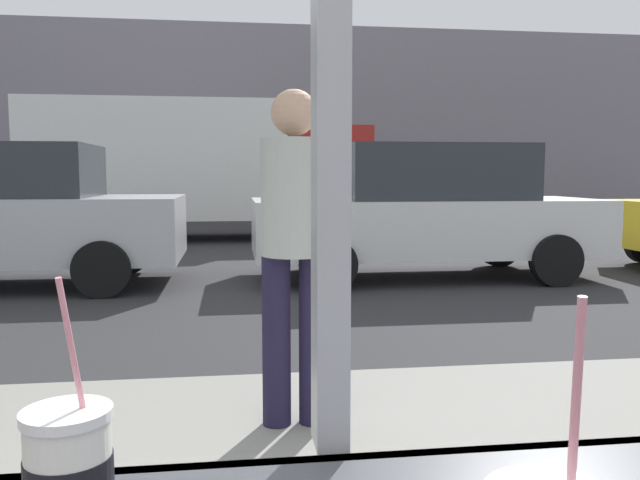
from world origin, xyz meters
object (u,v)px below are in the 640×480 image
box_truck (196,165)px  pedestrian (294,236)px  parked_car_silver (2,215)px  parked_car_white (427,211)px  soda_cup_left (69,471)px

box_truck → pedestrian: bearing=-84.4°
box_truck → pedestrian: 10.77m
pedestrian → parked_car_silver: bearing=120.9°
box_truck → pedestrian: size_ratio=4.24×
parked_car_white → box_truck: 6.52m
parked_car_white → pedestrian: 5.59m
soda_cup_left → parked_car_white: parked_car_white is taller
soda_cup_left → box_truck: bearing=92.5°
soda_cup_left → box_truck: (-0.56, 13.03, 0.54)m
soda_cup_left → parked_car_silver: 7.88m
box_truck → parked_car_silver: bearing=-109.9°
soda_cup_left → parked_car_silver: parked_car_silver is taller
parked_car_silver → soda_cup_left: bearing=-70.9°
parked_car_silver → pedestrian: bearing=-59.1°
soda_cup_left → box_truck: size_ratio=0.04×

